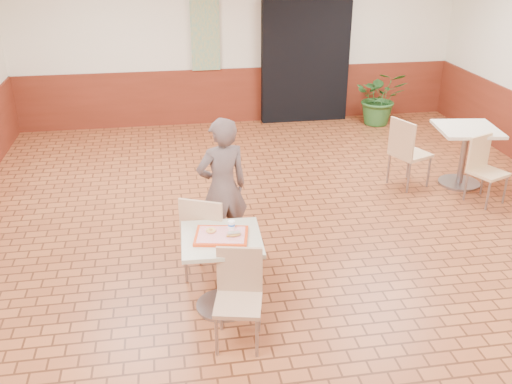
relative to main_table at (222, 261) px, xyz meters
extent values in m
cube|color=brown|center=(0.97, 0.77, -0.51)|extent=(8.00, 10.00, 0.01)
cube|color=beige|center=(0.97, 5.77, 0.99)|extent=(8.00, 0.01, 3.00)
cube|color=#612212|center=(0.97, 5.75, -0.01)|extent=(8.00, 0.04, 1.00)
cube|color=black|center=(2.17, 5.65, 0.59)|extent=(1.60, 0.22, 2.20)
cube|color=gray|center=(0.37, 5.71, 1.09)|extent=(0.50, 0.03, 1.20)
cube|color=#B7B393|center=(0.00, 0.00, 0.23)|extent=(0.72, 0.72, 0.04)
cylinder|color=gray|center=(0.00, 0.00, -0.15)|extent=(0.08, 0.08, 0.72)
cylinder|color=gray|center=(0.00, 0.00, -0.49)|extent=(0.52, 0.52, 0.03)
cube|color=tan|center=(0.07, -0.54, -0.11)|extent=(0.47, 0.47, 0.04)
cube|color=tan|center=(0.11, -0.37, 0.13)|extent=(0.39, 0.11, 0.43)
cylinder|color=gray|center=(-0.13, -0.67, -0.32)|extent=(0.03, 0.03, 0.38)
cylinder|color=gray|center=(0.20, -0.75, -0.32)|extent=(0.03, 0.03, 0.38)
cylinder|color=gray|center=(-0.05, -0.34, -0.32)|extent=(0.03, 0.03, 0.38)
cylinder|color=gray|center=(0.27, -0.42, -0.32)|extent=(0.03, 0.03, 0.38)
cube|color=tan|center=(-0.07, 0.58, -0.06)|extent=(0.58, 0.58, 0.04)
cube|color=tan|center=(-0.16, 0.40, 0.20)|extent=(0.41, 0.21, 0.48)
cylinder|color=gray|center=(0.17, 0.67, -0.30)|extent=(0.03, 0.03, 0.43)
cylinder|color=gray|center=(-0.17, 0.83, -0.30)|extent=(0.03, 0.03, 0.43)
cylinder|color=gray|center=(0.02, 0.33, -0.30)|extent=(0.03, 0.03, 0.43)
cylinder|color=gray|center=(-0.32, 0.49, -0.30)|extent=(0.03, 0.03, 0.43)
imported|color=brown|center=(0.12, 1.01, 0.27)|extent=(0.65, 0.52, 1.56)
cube|color=red|center=(0.00, 0.00, 0.26)|extent=(0.47, 0.37, 0.03)
cube|color=#E18585|center=(0.00, 0.00, 0.27)|extent=(0.42, 0.32, 0.00)
torus|color=#E0A951|center=(-0.09, 0.06, 0.29)|extent=(0.10, 0.10, 0.03)
ellipsoid|color=gold|center=(0.11, -0.05, 0.29)|extent=(0.13, 0.07, 0.03)
cube|color=beige|center=(0.11, -0.05, 0.31)|extent=(0.12, 0.06, 0.01)
ellipsoid|color=#AE7B18|center=(0.05, -0.05, 0.29)|extent=(0.03, 0.03, 0.02)
cylinder|color=white|center=(0.10, 0.09, 0.32)|extent=(0.06, 0.06, 0.08)
cylinder|color=blue|center=(0.10, 0.09, 0.32)|extent=(0.06, 0.06, 0.02)
cube|color=beige|center=(3.63, 2.34, 0.31)|extent=(0.79, 0.79, 0.04)
cylinder|color=gray|center=(3.63, 2.34, -0.11)|extent=(0.09, 0.09, 0.79)
cylinder|color=gray|center=(3.63, 2.34, -0.49)|extent=(0.57, 0.57, 0.03)
cube|color=#D8B181|center=(2.89, 2.44, -0.05)|extent=(0.59, 0.59, 0.04)
cube|color=#D8B181|center=(2.70, 2.36, 0.22)|extent=(0.20, 0.43, 0.49)
cylinder|color=gray|center=(3.14, 2.33, -0.29)|extent=(0.03, 0.03, 0.44)
cylinder|color=gray|center=(3.00, 2.69, -0.29)|extent=(0.03, 0.03, 0.44)
cylinder|color=gray|center=(2.78, 2.18, -0.29)|extent=(0.03, 0.03, 0.44)
cylinder|color=gray|center=(2.64, 2.54, -0.29)|extent=(0.03, 0.03, 0.44)
cube|color=#EAC58C|center=(3.66, 1.74, -0.10)|extent=(0.53, 0.53, 0.04)
cube|color=#EAC58C|center=(3.59, 1.91, 0.14)|extent=(0.38, 0.18, 0.44)
cylinder|color=gray|center=(3.57, 1.51, -0.31)|extent=(0.03, 0.03, 0.39)
cylinder|color=gray|center=(3.89, 1.65, -0.31)|extent=(0.03, 0.03, 0.39)
cylinder|color=gray|center=(3.43, 1.83, -0.31)|extent=(0.03, 0.03, 0.39)
cylinder|color=gray|center=(3.75, 1.97, -0.31)|extent=(0.03, 0.03, 0.39)
imported|color=#295D25|center=(3.48, 5.17, -0.01)|extent=(1.08, 0.99, 1.01)
camera|label=1|loc=(-0.43, -4.49, 2.76)|focal=40.00mm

